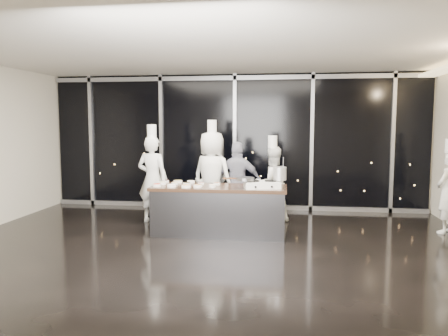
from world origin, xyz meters
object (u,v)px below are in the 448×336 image
Objects in this scene: frying_pan at (245,179)px; guest at (238,182)px; demo_counter at (219,210)px; chef_center at (212,183)px; chef_side at (448,191)px; stove at (262,184)px; chef_right at (272,184)px; chef_left at (212,176)px; chef_far_left at (153,178)px; stock_pot at (280,174)px.

guest is at bearing 89.53° from frying_pan.
guest is at bearing 78.07° from demo_counter.
chef_side reaches higher than chef_center.
stove is 0.39× the size of chef_center.
demo_counter is at bearing -34.96° from chef_side.
frying_pan is at bearing 49.23° from chef_right.
demo_counter is at bearing 129.95° from chef_left.
chef_center is at bearing 108.15° from frying_pan.
demo_counter is 4.27m from chef_side.
chef_right is (2.44, 0.42, -0.12)m from chef_far_left.
chef_far_left is at bearing 141.64° from frying_pan.
chef_far_left is (-2.00, 1.00, -0.15)m from frying_pan.
guest is (-0.26, 1.28, -0.23)m from frying_pan.
demo_counter is 0.81m from frying_pan.
chef_right is at bearing 60.73° from frying_pan.
chef_side is at bearing 1.57° from frying_pan.
demo_counter is at bearing 29.25° from chef_right.
guest is at bearing -50.04° from chef_side.
stock_pot is 2.76m from chef_far_left.
chef_far_left is 2.48m from chef_right.
chef_side reaches higher than stock_pot.
chef_right is at bearing 72.11° from stove.
frying_pan is 1.51m from chef_right.
demo_counter is 1.48× the size of guest.
guest is at bearing 127.41° from stock_pot.
guest is at bearing 103.00° from stove.
frying_pan is 1.48m from chef_left.
chef_right is (0.14, 1.34, -0.17)m from stove.
stove is 0.38× the size of chef_right.
chef_left is at bearing 142.08° from stock_pot.
guest is at bearing -151.59° from chef_left.
stock_pot is 3.21m from chef_side.
stove is 0.39× the size of chef_side.
stock_pot is at bearing 171.27° from chef_far_left.
stove is at bearing 167.52° from chef_far_left.
chef_left is at bearing 2.88° from guest.
chef_left is 1.20× the size of chef_side.
chef_left reaches higher than chef_right.
chef_far_left is 1.23m from chef_left.
frying_pan is 0.33× the size of chef_center.
chef_left is at bearing -159.20° from chef_far_left.
frying_pan is at bearing 112.07° from chef_center.
chef_center reaches higher than demo_counter.
chef_right is (-0.17, 1.27, -0.36)m from stock_pot.
chef_right is (0.70, 0.13, -0.04)m from guest.
chef_side is at bearing -160.76° from chef_left.
chef_right is at bearing 97.61° from stock_pot.
guest is (-0.87, 1.14, -0.32)m from stock_pot.
chef_center is at bearing -16.10° from guest.
chef_far_left reaches higher than guest.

